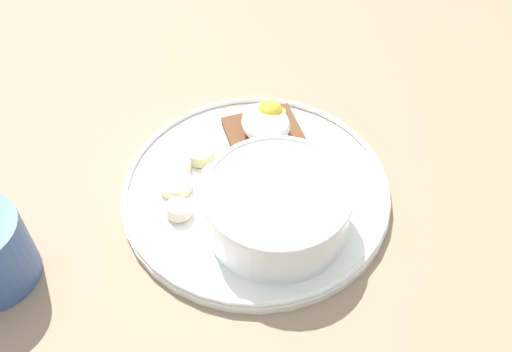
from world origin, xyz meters
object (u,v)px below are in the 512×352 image
Objects in this scene: oatmeal_bowl at (276,207)px; poached_egg at (267,121)px; banana_slice_right at (179,211)px; banana_slice_left at (178,165)px; toast_slice at (265,137)px; banana_slice_front at (175,184)px; banana_slice_back at (200,154)px; banana_slice_inner at (214,175)px.

oatmeal_bowl is 2.16× the size of poached_egg.
banana_slice_left is at bearing 162.58° from banana_slice_right.
toast_slice is at bearing -51.79° from poached_egg.
banana_slice_front is 1.31× the size of banana_slice_right.
poached_egg is (-0.12, 0.16, 2.32)cm from toast_slice.
poached_egg is 8.24cm from banana_slice_back.
banana_slice_right is (6.28, -1.97, 0.20)cm from banana_slice_left.
banana_slice_back is 1.14× the size of banana_slice_inner.
poached_egg reaches higher than banana_slice_right.
banana_slice_back is 1.00× the size of banana_slice_right.
banana_slice_inner is at bearing 45.63° from banana_slice_left.
toast_slice is at bearing 160.35° from oatmeal_bowl.
oatmeal_bowl is 13.25cm from banana_slice_left.
banana_slice_front reaches higher than toast_slice.
banana_slice_front and banana_slice_back have the same top height.
poached_egg reaches higher than banana_slice_left.
toast_slice is 2.44× the size of banana_slice_back.
toast_slice is 10.51cm from banana_slice_left.
banana_slice_left is 1.03× the size of banana_slice_inner.
oatmeal_bowl is at bearing 41.77° from banana_slice_front.
banana_slice_back is at bearing -162.06° from oatmeal_bowl.
banana_slice_inner is at bearing -157.58° from oatmeal_bowl.
toast_slice and banana_slice_inner have the same top height.
oatmeal_bowl is at bearing 17.94° from banana_slice_back.
oatmeal_bowl is 2.96× the size of banana_slice_front.
banana_slice_front is (-8.64, -7.71, -2.11)cm from oatmeal_bowl.
oatmeal_bowl is at bearing -20.15° from poached_egg.
banana_slice_right is (-5.04, -8.49, -2.04)cm from oatmeal_bowl.
banana_slice_left is (-2.68, 1.19, -0.12)cm from banana_slice_front.
poached_egg is at bearing 102.58° from banana_slice_front.
poached_egg is 10.95cm from banana_slice_left.
oatmeal_bowl is 1.58× the size of toast_slice.
banana_slice_front reaches higher than banana_slice_inner.
banana_slice_right is at bearing -57.43° from banana_slice_inner.
oatmeal_bowl is at bearing -19.65° from toast_slice.
oatmeal_bowl reaches higher than toast_slice.
banana_slice_inner is (0.36, 4.30, -0.11)cm from banana_slice_front.
oatmeal_bowl is 9.23cm from banana_slice_inner.
toast_slice is 7.94cm from banana_slice_inner.
toast_slice is at bearing 116.14° from banana_slice_right.
banana_slice_back is (-3.00, 3.95, 0.05)cm from banana_slice_front.
poached_egg is at bearing 87.46° from banana_slice_back.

